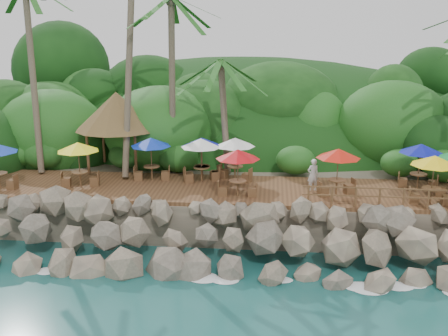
# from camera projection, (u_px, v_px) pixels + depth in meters

# --- Properties ---
(ground) EXTENTS (140.00, 140.00, 0.00)m
(ground) POSITION_uv_depth(u_px,v_px,m) (211.00, 282.00, 21.78)
(ground) COLOR #19514F
(ground) RESTS_ON ground
(land_base) EXTENTS (32.00, 25.20, 2.10)m
(land_base) POSITION_uv_depth(u_px,v_px,m) (237.00, 163.00, 36.87)
(land_base) COLOR gray
(land_base) RESTS_ON ground
(jungle_hill) EXTENTS (44.80, 28.00, 15.40)m
(jungle_hill) POSITION_uv_depth(u_px,v_px,m) (243.00, 153.00, 44.35)
(jungle_hill) COLOR #143811
(jungle_hill) RESTS_ON ground
(seawall) EXTENTS (29.00, 4.00, 2.30)m
(seawall) POSITION_uv_depth(u_px,v_px,m) (216.00, 238.00, 23.40)
(seawall) COLOR gray
(seawall) RESTS_ON ground
(terrace) EXTENTS (26.00, 5.00, 0.20)m
(terrace) POSITION_uv_depth(u_px,v_px,m) (224.00, 190.00, 26.96)
(terrace) COLOR brown
(terrace) RESTS_ON land_base
(jungle_foliage) EXTENTS (44.00, 16.00, 12.00)m
(jungle_foliage) POSITION_uv_depth(u_px,v_px,m) (236.00, 181.00, 36.18)
(jungle_foliage) COLOR #143811
(jungle_foliage) RESTS_ON ground
(foam_line) EXTENTS (25.20, 0.80, 0.06)m
(foam_line) POSITION_uv_depth(u_px,v_px,m) (211.00, 278.00, 22.06)
(foam_line) COLOR white
(foam_line) RESTS_ON ground
(palms) EXTENTS (30.54, 6.96, 13.77)m
(palms) POSITION_uv_depth(u_px,v_px,m) (249.00, 2.00, 26.85)
(palms) COLOR brown
(palms) RESTS_ON ground
(palapa) EXTENTS (4.90, 4.90, 4.60)m
(palapa) POSITION_uv_depth(u_px,v_px,m) (117.00, 111.00, 29.79)
(palapa) COLOR brown
(palapa) RESTS_ON ground
(dining_clusters) EXTENTS (25.70, 5.36, 2.40)m
(dining_clusters) POSITION_uv_depth(u_px,v_px,m) (246.00, 151.00, 26.38)
(dining_clusters) COLOR brown
(dining_clusters) RESTS_ON terrace
(railing) EXTENTS (8.30, 0.10, 1.00)m
(railing) POSITION_uv_depth(u_px,v_px,m) (392.00, 196.00, 23.77)
(railing) COLOR brown
(railing) RESTS_ON terrace
(waiter) EXTENTS (0.72, 0.60, 1.70)m
(waiter) POSITION_uv_depth(u_px,v_px,m) (313.00, 175.00, 26.30)
(waiter) COLOR white
(waiter) RESTS_ON terrace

